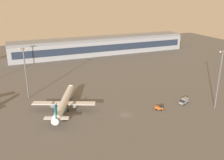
# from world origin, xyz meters

# --- Properties ---
(ground_plane) EXTENTS (416.00, 416.00, 0.00)m
(ground_plane) POSITION_xyz_m (0.00, 0.00, 0.00)
(ground_plane) COLOR #605E5B
(terminal_building) EXTENTS (171.82, 22.40, 16.40)m
(terminal_building) POSITION_xyz_m (33.70, 127.78, 8.09)
(terminal_building) COLOR #9EA3AD
(terminal_building) RESTS_ON ground
(airplane_far_stand) EXTENTS (30.92, 39.17, 10.57)m
(airplane_far_stand) POSITION_xyz_m (-26.48, 17.15, 4.00)
(airplane_far_stand) COLOR white
(airplane_far_stand) RESTS_ON ground
(maintenance_van) EXTENTS (4.53, 3.94, 2.25)m
(maintenance_van) POSITION_xyz_m (18.57, -1.31, 1.18)
(maintenance_van) COLOR #D85919
(maintenance_van) RESTS_ON ground
(catering_truck) EXTENTS (6.12, 4.30, 3.05)m
(catering_truck) POSITION_xyz_m (35.08, 0.03, 1.58)
(catering_truck) COLOR gray
(catering_truck) RESTS_ON ground
(apron_light_west) EXTENTS (4.80, 0.90, 30.73)m
(apron_light_west) POSITION_xyz_m (46.37, -10.74, 17.27)
(apron_light_west) COLOR slate
(apron_light_west) RESTS_ON ground
(apron_light_central) EXTENTS (4.80, 0.90, 29.15)m
(apron_light_central) POSITION_xyz_m (-42.19, 39.94, 16.46)
(apron_light_central) COLOR slate
(apron_light_central) RESTS_ON ground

